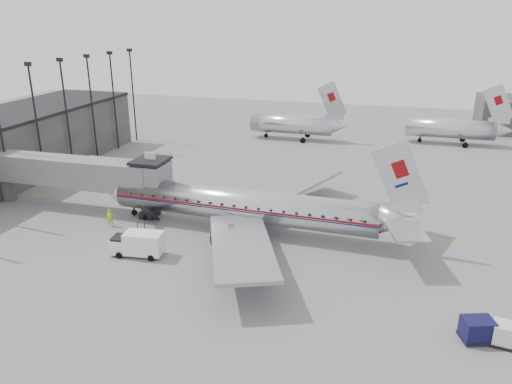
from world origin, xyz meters
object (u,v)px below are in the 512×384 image
at_px(airliner, 249,206).
at_px(ramp_worker, 110,218).
at_px(baggage_cart_white, 508,335).
at_px(service_van, 137,243).
at_px(baggage_cart_navy, 477,329).

relative_size(airliner, ramp_worker, 18.16).
distance_m(baggage_cart_white, ramp_worker, 37.22).
bearing_deg(baggage_cart_white, ramp_worker, 171.84).
distance_m(service_van, baggage_cart_white, 30.29).
distance_m(airliner, ramp_worker, 14.50).
bearing_deg(baggage_cart_white, baggage_cart_navy, -172.35).
relative_size(baggage_cart_white, ramp_worker, 1.18).
bearing_deg(baggage_cart_navy, airliner, 128.06).
relative_size(service_van, baggage_cart_navy, 2.00).
bearing_deg(ramp_worker, airliner, -12.28).
relative_size(service_van, ramp_worker, 2.68).
bearing_deg(ramp_worker, baggage_cart_white, -39.45).
xyz_separation_m(baggage_cart_white, ramp_worker, (-35.81, 10.14, 0.09)).
height_order(baggage_cart_white, ramp_worker, ramp_worker).
xyz_separation_m(airliner, baggage_cart_white, (21.70, -12.98, -1.84)).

